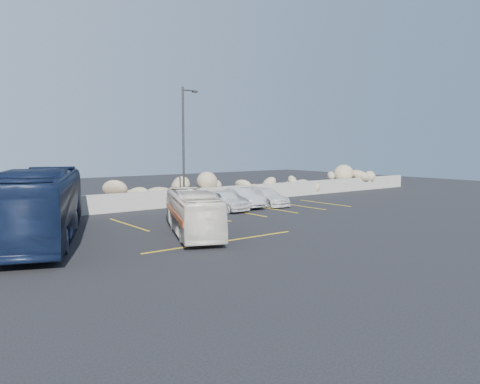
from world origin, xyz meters
TOP-DOWN VIEW (x-y plane):
  - ground at (0.00, 0.00)m, footprint 90.00×90.00m
  - seawall at (0.00, 12.00)m, footprint 60.00×0.40m
  - riprap_pile at (0.00, 13.20)m, footprint 54.00×2.80m
  - parking_lines at (4.64, 5.57)m, footprint 18.16×9.36m
  - lamppost at (2.56, 9.50)m, footprint 1.14×0.18m
  - vintage_bus at (-1.15, 2.53)m, footprint 4.57×7.65m
  - tour_coach at (-7.38, 5.33)m, footprint 6.90×11.83m
  - car_a at (4.87, 8.33)m, footprint 1.70×4.07m
  - car_b at (6.79, 8.88)m, footprint 1.67×4.12m
  - car_c at (8.76, 8.68)m, footprint 1.92×4.33m

SIDE VIEW (x-z plane):
  - ground at x=0.00m, z-range 0.00..0.00m
  - parking_lines at x=4.64m, z-range 0.00..0.01m
  - seawall at x=0.00m, z-range 0.00..1.20m
  - car_c at x=8.76m, z-range 0.00..1.24m
  - car_b at x=6.79m, z-range 0.00..1.33m
  - car_a at x=4.87m, z-range 0.00..1.38m
  - vintage_bus at x=-1.15m, z-range 0.00..2.11m
  - riprap_pile at x=0.00m, z-range 0.00..2.60m
  - tour_coach at x=-7.38m, z-range 0.00..3.25m
  - lamppost at x=2.56m, z-range 0.30..8.30m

